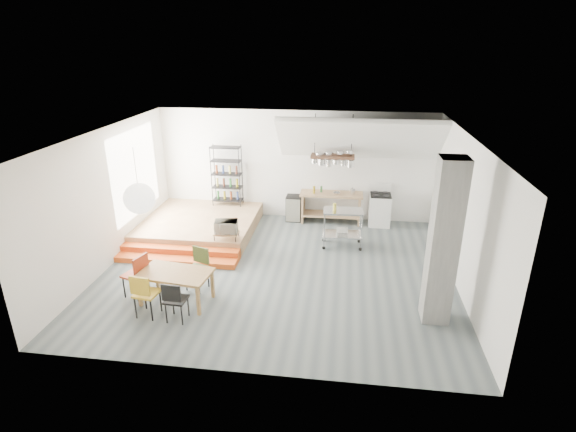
# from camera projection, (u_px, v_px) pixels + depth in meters

# --- Properties ---
(floor) EXTENTS (8.00, 8.00, 0.00)m
(floor) POSITION_uv_depth(u_px,v_px,m) (277.00, 270.00, 10.52)
(floor) COLOR #4E575A
(floor) RESTS_ON ground
(wall_back) EXTENTS (8.00, 0.04, 3.20)m
(wall_back) POSITION_uv_depth(u_px,v_px,m) (295.00, 165.00, 13.16)
(wall_back) COLOR silver
(wall_back) RESTS_ON ground
(wall_left) EXTENTS (0.04, 7.00, 3.20)m
(wall_left) POSITION_uv_depth(u_px,v_px,m) (107.00, 199.00, 10.42)
(wall_left) COLOR silver
(wall_left) RESTS_ON ground
(wall_right) EXTENTS (0.04, 7.00, 3.20)m
(wall_right) POSITION_uv_depth(u_px,v_px,m) (464.00, 215.00, 9.44)
(wall_right) COLOR silver
(wall_right) RESTS_ON ground
(ceiling) EXTENTS (8.00, 7.00, 0.02)m
(ceiling) POSITION_uv_depth(u_px,v_px,m) (276.00, 135.00, 9.35)
(ceiling) COLOR white
(ceiling) RESTS_ON wall_back
(slope_ceiling) EXTENTS (4.40, 1.44, 1.32)m
(slope_ceiling) POSITION_uv_depth(u_px,v_px,m) (359.00, 139.00, 12.04)
(slope_ceiling) COLOR white
(slope_ceiling) RESTS_ON wall_back
(window_pane) EXTENTS (0.02, 2.50, 2.20)m
(window_pane) POSITION_uv_depth(u_px,v_px,m) (135.00, 173.00, 11.73)
(window_pane) COLOR white
(window_pane) RESTS_ON wall_left
(platform) EXTENTS (3.00, 3.00, 0.40)m
(platform) POSITION_uv_depth(u_px,v_px,m) (200.00, 225.00, 12.60)
(platform) COLOR #8F6A47
(platform) RESTS_ON ground
(step_lower) EXTENTS (3.00, 0.35, 0.13)m
(step_lower) POSITION_uv_depth(u_px,v_px,m) (176.00, 260.00, 10.85)
(step_lower) COLOR #D45019
(step_lower) RESTS_ON ground
(step_upper) EXTENTS (3.00, 0.35, 0.27)m
(step_upper) POSITION_uv_depth(u_px,v_px,m) (181.00, 252.00, 11.15)
(step_upper) COLOR #D45019
(step_upper) RESTS_ON ground
(concrete_column) EXTENTS (0.50, 0.50, 3.20)m
(concrete_column) POSITION_uv_depth(u_px,v_px,m) (443.00, 243.00, 8.15)
(concrete_column) COLOR slate
(concrete_column) RESTS_ON ground
(kitchen_counter) EXTENTS (1.80, 0.60, 0.91)m
(kitchen_counter) POSITION_uv_depth(u_px,v_px,m) (331.00, 202.00, 13.06)
(kitchen_counter) COLOR #8F6A47
(kitchen_counter) RESTS_ON ground
(stove) EXTENTS (0.60, 0.60, 1.18)m
(stove) POSITION_uv_depth(u_px,v_px,m) (380.00, 209.00, 12.95)
(stove) COLOR white
(stove) RESTS_ON ground
(pot_rack) EXTENTS (1.20, 0.50, 1.43)m
(pot_rack) POSITION_uv_depth(u_px,v_px,m) (334.00, 159.00, 12.35)
(pot_rack) COLOR #44291B
(pot_rack) RESTS_ON ceiling
(wire_shelving) EXTENTS (0.88, 0.38, 1.80)m
(wire_shelving) POSITION_uv_depth(u_px,v_px,m) (227.00, 175.00, 13.23)
(wire_shelving) COLOR black
(wire_shelving) RESTS_ON platform
(microwave_shelf) EXTENTS (0.60, 0.40, 0.16)m
(microwave_shelf) POSITION_uv_depth(u_px,v_px,m) (226.00, 233.00, 11.18)
(microwave_shelf) COLOR #8F6A47
(microwave_shelf) RESTS_ON platform
(paper_lantern) EXTENTS (0.60, 0.60, 0.60)m
(paper_lantern) POSITION_uv_depth(u_px,v_px,m) (139.00, 198.00, 8.62)
(paper_lantern) COLOR white
(paper_lantern) RESTS_ON ceiling
(dining_table) EXTENTS (1.52, 0.98, 0.68)m
(dining_table) POSITION_uv_depth(u_px,v_px,m) (175.00, 275.00, 9.06)
(dining_table) COLOR olive
(dining_table) RESTS_ON ground
(chair_mustard) EXTENTS (0.48, 0.48, 0.94)m
(chair_mustard) POSITION_uv_depth(u_px,v_px,m) (144.00, 292.00, 8.56)
(chair_mustard) COLOR gold
(chair_mustard) RESTS_ON ground
(chair_black) EXTENTS (0.41, 0.41, 0.86)m
(chair_black) POSITION_uv_depth(u_px,v_px,m) (174.00, 298.00, 8.43)
(chair_black) COLOR black
(chair_black) RESTS_ON ground
(chair_olive) EXTENTS (0.53, 0.53, 0.91)m
(chair_olive) POSITION_uv_depth(u_px,v_px,m) (198.00, 265.00, 9.63)
(chair_olive) COLOR #4F5F2D
(chair_olive) RESTS_ON ground
(chair_red) EXTENTS (0.55, 0.55, 0.96)m
(chair_red) POSITION_uv_depth(u_px,v_px,m) (137.00, 272.00, 9.27)
(chair_red) COLOR #A83318
(chair_red) RESTS_ON ground
(rolling_cart) EXTENTS (1.05, 0.62, 1.00)m
(rolling_cart) POSITION_uv_depth(u_px,v_px,m) (343.00, 223.00, 11.53)
(rolling_cart) COLOR silver
(rolling_cart) RESTS_ON ground
(mini_fridge) EXTENTS (0.44, 0.44, 0.75)m
(mini_fridge) POSITION_uv_depth(u_px,v_px,m) (294.00, 208.00, 13.33)
(mini_fridge) COLOR black
(mini_fridge) RESTS_ON ground
(microwave) EXTENTS (0.61, 0.46, 0.31)m
(microwave) POSITION_uv_depth(u_px,v_px,m) (226.00, 227.00, 11.12)
(microwave) COLOR beige
(microwave) RESTS_ON microwave_shelf
(bowl) EXTENTS (0.21, 0.21, 0.05)m
(bowl) POSITION_uv_depth(u_px,v_px,m) (337.00, 193.00, 12.88)
(bowl) COLOR silver
(bowl) RESTS_ON kitchen_counter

